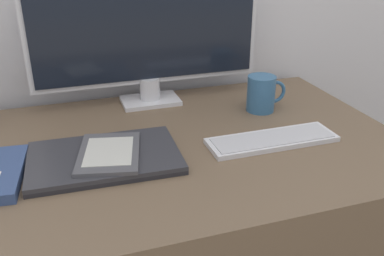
{
  "coord_description": "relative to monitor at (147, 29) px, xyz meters",
  "views": [
    {
      "loc": [
        -0.22,
        -0.72,
        1.21
      ],
      "look_at": [
        0.05,
        0.11,
        0.8
      ],
      "focal_mm": 40.0,
      "sensor_mm": 36.0,
      "label": 1
    }
  ],
  "objects": [
    {
      "name": "monitor",
      "position": [
        0.0,
        0.0,
        0.0
      ],
      "size": [
        0.66,
        0.11,
        0.4
      ],
      "color": "silver",
      "rests_on": "desk"
    },
    {
      "name": "keyboard",
      "position": [
        0.22,
        -0.35,
        -0.21
      ],
      "size": [
        0.32,
        0.1,
        0.01
      ],
      "color": "silver",
      "rests_on": "desk"
    },
    {
      "name": "laptop",
      "position": [
        -0.18,
        -0.32,
        -0.21
      ],
      "size": [
        0.33,
        0.22,
        0.02
      ],
      "color": "#232328",
      "rests_on": "desk"
    },
    {
      "name": "ereader",
      "position": [
        -0.17,
        -0.33,
        -0.19
      ],
      "size": [
        0.17,
        0.21,
        0.01
      ],
      "color": "#4C4C51",
      "rests_on": "laptop"
    },
    {
      "name": "coffee_mug",
      "position": [
        0.28,
        -0.16,
        -0.17
      ],
      "size": [
        0.12,
        0.08,
        0.1
      ],
      "color": "#336089",
      "rests_on": "desk"
    }
  ]
}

